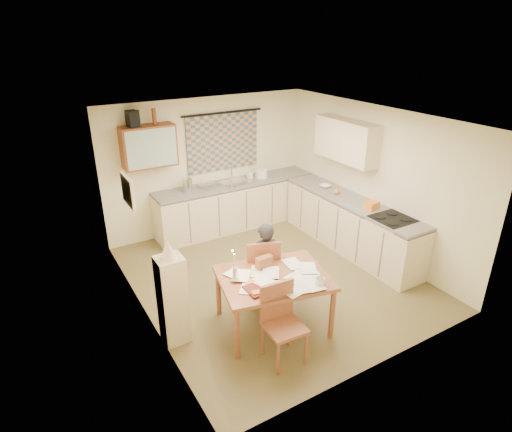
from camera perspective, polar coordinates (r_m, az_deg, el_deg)
floor at (r=6.85m, az=2.13°, el=-8.17°), size 4.00×4.50×0.02m
ceiling at (r=5.91m, az=2.51°, el=12.99°), size 4.00×4.50×0.02m
wall_back at (r=8.15m, az=-6.38°, el=6.81°), size 4.00×0.02×2.50m
wall_front at (r=4.75m, az=17.35°, el=-7.40°), size 4.00×0.02×2.50m
wall_left at (r=5.54m, az=-15.49°, el=-2.46°), size 0.02×4.50×2.50m
wall_right at (r=7.50m, az=15.38°, el=4.54°), size 0.02×4.50×2.50m
window_blind at (r=8.13m, az=-4.44°, el=9.77°), size 1.45×0.03×1.05m
curtain_rod at (r=8.00m, az=-4.50°, el=13.56°), size 1.60×0.04×0.04m
wall_cabinet at (r=7.46m, az=-14.11°, el=9.02°), size 0.90×0.34×0.70m
wall_cabinet_glass at (r=7.30m, az=-13.71°, el=8.74°), size 0.84×0.02×0.64m
upper_cabinet_right at (r=7.58m, az=11.95°, el=9.84°), size 0.34×1.30×0.70m
framed_print at (r=5.73m, az=-16.72°, el=3.21°), size 0.04×0.50×0.40m
print_canvas at (r=5.74m, az=-16.48°, el=3.26°), size 0.01×0.42×0.32m
counter_back at (r=8.36m, az=-2.29°, el=1.55°), size 3.30×0.62×0.92m
counter_right at (r=7.67m, az=12.43°, el=-1.16°), size 0.62×2.95×0.92m
stove at (r=7.11m, az=17.30°, el=-3.71°), size 0.60×0.60×0.93m
sink at (r=8.18m, az=-2.72°, el=4.25°), size 0.64×0.57×0.10m
tap at (r=8.27m, az=-3.26°, el=5.80°), size 0.04×0.04×0.28m
dish_rack at (r=7.92m, az=-6.28°, el=4.02°), size 0.43×0.40×0.06m
kettle at (r=7.74m, az=-9.16°, el=4.07°), size 0.18×0.18×0.24m
mixing_bowl at (r=8.41m, az=0.74°, el=5.70°), size 0.31×0.31×0.16m
soap_bottle at (r=8.33m, az=-0.84°, el=5.59°), size 0.11×0.11×0.18m
bowl at (r=7.99m, az=9.20°, el=3.96°), size 0.23×0.23×0.05m
orange_bag at (r=7.17m, az=15.15°, el=1.38°), size 0.24×0.19×0.12m
fruit_orange at (r=7.68m, az=10.70°, el=3.24°), size 0.10×0.10×0.10m
speaker at (r=7.30m, az=-16.15°, el=12.36°), size 0.19×0.22×0.26m
bottle_green at (r=7.32m, az=-15.44°, el=12.47°), size 0.07×0.07×0.26m
bottle_brown at (r=7.40m, az=-13.43°, el=12.78°), size 0.07×0.07×0.26m
dining_table at (r=5.65m, az=2.29°, el=-11.24°), size 1.54×1.30×0.75m
chair_far at (r=6.16m, az=0.65°, el=-8.63°), size 0.58×0.58×1.02m
chair_near at (r=5.21m, az=3.66°, el=-15.91°), size 0.46×0.46×0.95m
person at (r=5.97m, az=1.10°, el=-6.41°), size 0.50×0.38×1.23m
shelf_stand at (r=5.38m, az=-11.04°, el=-10.98°), size 0.32×0.30×1.18m
lampshade at (r=5.02m, az=-11.66°, el=-4.41°), size 0.20×0.20×0.22m
letter_rack at (r=5.58m, az=1.11°, el=-6.19°), size 0.22×0.11×0.16m
mug at (r=5.29m, az=8.53°, el=-8.68°), size 0.14×0.14×0.10m
magazine at (r=5.11m, az=-1.13°, el=-10.21°), size 0.22×0.30×0.03m
book at (r=5.25m, az=-1.38°, el=-9.22°), size 0.44×0.45×0.02m
orange_box at (r=5.09m, az=0.11°, el=-10.24°), size 0.13×0.10×0.04m
eyeglasses at (r=5.25m, az=5.16°, el=-9.32°), size 0.14×0.08×0.02m
candle_holder at (r=5.33m, az=-2.80°, el=-7.69°), size 0.08×0.08×0.18m
candle at (r=5.18m, az=-2.92°, el=-6.13°), size 0.02×0.02×0.22m
candle_flame at (r=5.16m, az=-3.14°, el=-4.66°), size 0.02×0.02×0.02m
papers at (r=5.37m, az=3.46°, el=-8.38°), size 1.20×1.03×0.03m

